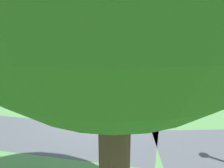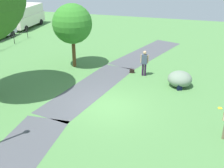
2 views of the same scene
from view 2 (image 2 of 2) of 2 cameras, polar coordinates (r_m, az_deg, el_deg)
ground_plane at (r=15.30m, az=-0.83°, el=-4.41°), size 48.00×48.00×0.00m
footpath_segment_mid at (r=17.41m, az=-4.19°, el=-0.74°), size 8.28×3.71×0.01m
footpath_segment_far at (r=23.89m, az=7.01°, el=6.15°), size 8.29×4.73×0.01m
young_tree_near_path at (r=20.07m, az=-7.84°, el=11.65°), size 2.70×2.70×4.41m
lawn_boulder at (r=17.88m, az=13.22°, el=0.98°), size 1.84×1.85×0.95m
woman_with_handbag at (r=18.90m, az=6.40°, el=4.45°), size 0.25×0.52×1.70m
handbag_on_grass at (r=19.56m, az=3.96°, el=2.58°), size 0.30×0.33×0.31m
backpack_by_boulder at (r=17.48m, az=13.17°, el=-0.56°), size 0.33×0.34×0.40m
frisbee_on_grass at (r=16.12m, az=20.51°, el=-4.47°), size 0.23×0.23×0.02m
delivery_van at (r=33.67m, az=-17.10°, el=12.78°), size 5.42×2.65×2.30m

